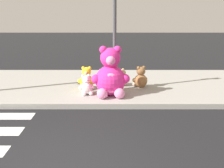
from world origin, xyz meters
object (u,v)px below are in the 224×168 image
object	(u,v)px
plush_brown	(140,79)
plush_tan	(121,79)
plush_white	(86,86)
plush_pink_large	(110,76)
plush_lavender	(101,78)
plush_yellow	(86,80)
sign_pole	(114,36)

from	to	relation	value
plush_brown	plush_tan	distance (m)	0.64
plush_tan	plush_white	bearing A→B (deg)	-137.60
plush_pink_large	plush_lavender	xyz separation A→B (m)	(-0.32, 1.27, -0.38)
plush_brown	plush_yellow	size ratio (longest dim) A/B	0.98
plush_brown	plush_lavender	size ratio (longest dim) A/B	1.36
sign_pole	plush_white	xyz separation A→B (m)	(-0.85, -0.50, -1.45)
plush_white	plush_yellow	distance (m)	0.61
plush_white	plush_tan	size ratio (longest dim) A/B	1.07
sign_pole	plush_tan	distance (m)	1.57
plush_tan	plush_yellow	size ratio (longest dim) A/B	0.79
plush_lavender	plush_tan	xyz separation A→B (m)	(0.70, -0.17, 0.02)
plush_brown	plush_yellow	world-z (taller)	plush_yellow
plush_white	sign_pole	bearing A→B (deg)	30.23
plush_pink_large	plush_yellow	size ratio (longest dim) A/B	2.01
sign_pole	plush_lavender	size ratio (longest dim) A/B	6.14
plush_white	plush_yellow	world-z (taller)	plush_yellow
sign_pole	plush_pink_large	world-z (taller)	sign_pole
plush_white	plush_brown	bearing A→B (deg)	25.15
plush_pink_large	plush_yellow	distance (m)	1.08
sign_pole	plush_brown	distance (m)	1.68
plush_brown	plush_lavender	distance (m)	1.35
plush_tan	plush_yellow	xyz separation A→B (m)	(-1.14, -0.40, 0.06)
plush_pink_large	plush_lavender	distance (m)	1.36
plush_pink_large	plush_tan	bearing A→B (deg)	71.21
plush_white	plush_pink_large	bearing A→B (deg)	-7.66
sign_pole	plush_brown	size ratio (longest dim) A/B	4.51
plush_brown	plush_lavender	world-z (taller)	plush_brown
sign_pole	plush_tan	xyz separation A→B (m)	(0.25, 0.51, -1.47)
plush_tan	plush_lavender	bearing A→B (deg)	166.25
plush_yellow	plush_pink_large	bearing A→B (deg)	-42.54
plush_lavender	plush_yellow	world-z (taller)	plush_yellow
plush_brown	plush_tan	bearing A→B (deg)	161.07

